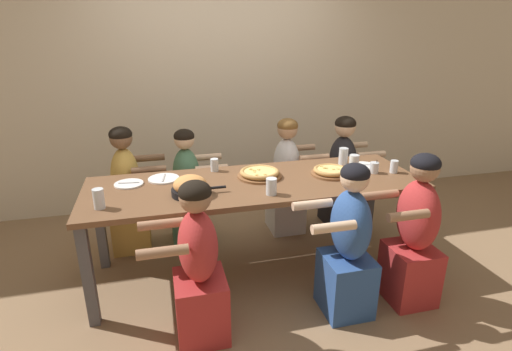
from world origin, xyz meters
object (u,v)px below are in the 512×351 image
(diner_near_midleft, at_px, (199,270))
(diner_near_right, at_px, (414,237))
(pizza_board_second, at_px, (260,173))
(empty_plate_b, at_px, (164,179))
(drinking_glass_c, at_px, (271,188))
(pizza_board_main, at_px, (330,171))
(diner_far_midright, at_px, (287,181))
(diner_far_left, at_px, (128,195))
(empty_plate_a, at_px, (129,184))
(empty_plate_c, at_px, (364,166))
(diner_far_right, at_px, (342,175))
(diner_near_midright, at_px, (348,248))
(skillet_bowl, at_px, (190,187))
(drinking_glass_a, at_px, (214,166))
(cocktail_glass_blue, at_px, (374,168))
(drinking_glass_f, at_px, (343,157))
(drinking_glass_d, at_px, (99,199))
(drinking_glass_b, at_px, (394,167))
(drinking_glass_e, at_px, (354,164))
(diner_far_midleft, at_px, (188,192))

(diner_near_midleft, relative_size, diner_near_right, 0.96)
(pizza_board_second, distance_m, empty_plate_b, 0.75)
(empty_plate_b, xyz_separation_m, diner_near_midleft, (0.16, -0.87, -0.30))
(diner_near_midleft, bearing_deg, drinking_glass_c, -56.99)
(pizza_board_main, distance_m, diner_far_midright, 0.72)
(diner_near_midleft, relative_size, diner_far_left, 0.95)
(empty_plate_a, bearing_deg, empty_plate_c, -1.37)
(pizza_board_main, relative_size, empty_plate_a, 1.46)
(pizza_board_main, xyz_separation_m, empty_plate_a, (-1.56, 0.17, -0.02))
(empty_plate_c, height_order, diner_far_right, diner_far_right)
(empty_plate_b, bearing_deg, diner_near_midright, -36.79)
(skillet_bowl, relative_size, drinking_glass_a, 3.71)
(pizza_board_main, height_order, cocktail_glass_blue, cocktail_glass_blue)
(pizza_board_main, distance_m, drinking_glass_f, 0.32)
(drinking_glass_d, bearing_deg, empty_plate_b, 46.60)
(skillet_bowl, xyz_separation_m, empty_plate_b, (-0.17, 0.36, -0.05))
(drinking_glass_b, height_order, drinking_glass_f, drinking_glass_f)
(skillet_bowl, bearing_deg, diner_far_midright, 38.58)
(diner_far_right, relative_size, diner_near_midright, 1.02)
(drinking_glass_b, distance_m, drinking_glass_d, 2.25)
(diner_far_left, bearing_deg, diner_near_midleft, 20.04)
(drinking_glass_e, height_order, diner_far_midright, diner_far_midright)
(drinking_glass_f, xyz_separation_m, diner_far_left, (-1.84, 0.41, -0.33))
(drinking_glass_a, bearing_deg, pizza_board_second, -35.79)
(drinking_glass_c, bearing_deg, drinking_glass_a, 117.54)
(pizza_board_main, relative_size, skillet_bowl, 0.81)
(pizza_board_main, xyz_separation_m, drinking_glass_a, (-0.89, 0.32, 0.02))
(drinking_glass_c, distance_m, diner_near_midright, 0.66)
(drinking_glass_c, distance_m, diner_far_left, 1.42)
(empty_plate_a, distance_m, drinking_glass_d, 0.43)
(drinking_glass_c, bearing_deg, diner_near_right, -21.58)
(empty_plate_c, relative_size, diner_far_midleft, 0.19)
(drinking_glass_f, bearing_deg, empty_plate_a, -178.09)
(pizza_board_main, xyz_separation_m, skillet_bowl, (-1.13, -0.14, 0.03))
(diner_near_midright, bearing_deg, drinking_glass_c, 49.40)
(drinking_glass_b, distance_m, drinking_glass_c, 1.11)
(drinking_glass_c, distance_m, drinking_glass_e, 0.86)
(empty_plate_a, height_order, drinking_glass_e, drinking_glass_e)
(empty_plate_c, xyz_separation_m, cocktail_glass_blue, (-0.01, -0.17, 0.03))
(diner_near_right, relative_size, diner_far_left, 1.00)
(pizza_board_main, xyz_separation_m, diner_far_left, (-1.62, 0.64, -0.30))
(pizza_board_second, relative_size, drinking_glass_a, 3.38)
(drinking_glass_a, height_order, diner_near_midleft, diner_near_midleft)
(empty_plate_b, distance_m, diner_near_midleft, 0.93)
(drinking_glass_d, distance_m, diner_near_midleft, 0.80)
(diner_near_right, bearing_deg, drinking_glass_a, 52.21)
(pizza_board_main, height_order, diner_far_midleft, diner_far_midleft)
(empty_plate_a, height_order, diner_far_midright, diner_far_midright)
(pizza_board_main, distance_m, diner_near_right, 0.80)
(drinking_glass_a, height_order, drinking_glass_c, drinking_glass_c)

